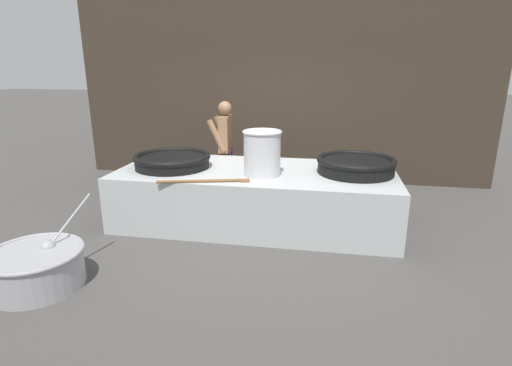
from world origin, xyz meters
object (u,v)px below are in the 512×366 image
object	(u,v)px
giant_wok_near	(172,160)
giant_wok_far	(356,165)
stock_pot	(262,152)
cook	(225,146)
prep_bowl_vegetables	(36,266)

from	to	relation	value
giant_wok_near	giant_wok_far	xyz separation A→B (m)	(2.58, 0.13, 0.01)
giant_wok_far	stock_pot	distance (m)	1.29
cook	giant_wok_far	bearing A→B (deg)	150.12
giant_wok_far	cook	distance (m)	2.34
stock_pot	prep_bowl_vegetables	distance (m)	2.90
giant_wok_far	prep_bowl_vegetables	world-z (taller)	giant_wok_far
giant_wok_near	prep_bowl_vegetables	xyz separation A→B (m)	(-0.67, -2.09, -0.66)
giant_wok_near	cook	distance (m)	1.26
giant_wok_near	prep_bowl_vegetables	bearing A→B (deg)	-107.75
cook	giant_wok_near	bearing A→B (deg)	64.08
stock_pot	giant_wok_far	bearing A→B (deg)	14.29
cook	prep_bowl_vegetables	world-z (taller)	cook
stock_pot	giant_wok_near	bearing A→B (deg)	172.22
stock_pot	prep_bowl_vegetables	bearing A→B (deg)	-136.50
giant_wok_near	stock_pot	bearing A→B (deg)	-7.78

